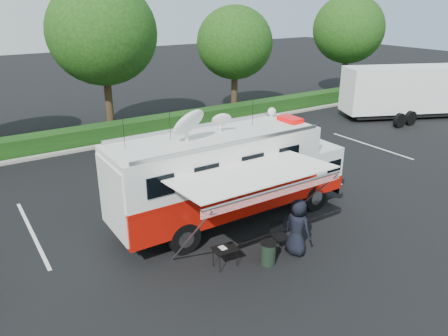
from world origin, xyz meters
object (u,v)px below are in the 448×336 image
(trash_bin, at_px, (268,253))
(semi_trailer, at_px, (424,90))
(command_truck, at_px, (230,174))
(folding_table, at_px, (225,249))

(trash_bin, distance_m, semi_trailer, 22.15)
(command_truck, bearing_deg, semi_trailer, 15.49)
(semi_trailer, bearing_deg, command_truck, -164.51)
(command_truck, distance_m, folding_table, 3.30)
(folding_table, xyz_separation_m, semi_trailer, (21.58, 7.94, 1.24))
(trash_bin, bearing_deg, folding_table, 152.89)
(trash_bin, xyz_separation_m, semi_trailer, (20.38, 8.55, 1.45))
(command_truck, bearing_deg, trash_bin, -101.24)
(semi_trailer, bearing_deg, trash_bin, -157.24)
(folding_table, height_order, trash_bin, trash_bin)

